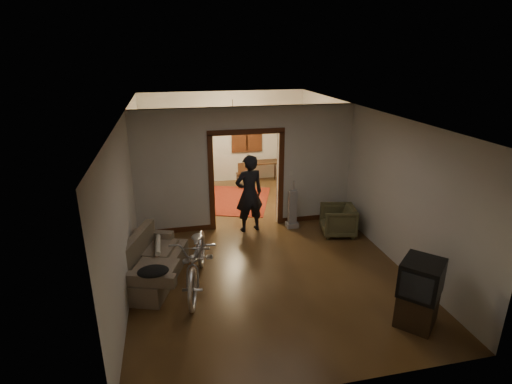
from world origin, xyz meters
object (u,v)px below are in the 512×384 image
object	(u,v)px
bicycle	(198,257)
desk	(264,172)
armchair	(338,220)
locker	(180,156)
person	(249,194)
sofa	(153,259)

from	to	relation	value
bicycle	desk	size ratio (longest dim) A/B	2.33
bicycle	armchair	bearing A→B (deg)	34.35
bicycle	locker	world-z (taller)	locker
person	locker	size ratio (longest dim) A/B	0.93
bicycle	locker	size ratio (longest dim) A/B	1.09
sofa	armchair	xyz separation A→B (m)	(4.02, 1.04, -0.08)
bicycle	desk	world-z (taller)	bicycle
desk	sofa	bearing A→B (deg)	-108.82
sofa	desk	world-z (taller)	sofa
desk	bicycle	bearing A→B (deg)	-100.49
sofa	desk	distance (m)	6.02
armchair	desk	distance (m)	4.07
armchair	desk	world-z (taller)	armchair
locker	desk	distance (m)	2.65
sofa	bicycle	xyz separation A→B (m)	(0.78, -0.38, 0.14)
person	sofa	bearing A→B (deg)	28.35
person	desk	size ratio (longest dim) A/B	1.99
bicycle	desk	bearing A→B (deg)	75.95
armchair	person	distance (m)	2.09
sofa	person	size ratio (longest dim) A/B	1.00
bicycle	locker	distance (m)	5.54
sofa	locker	xyz separation A→B (m)	(0.71, 5.15, 0.55)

